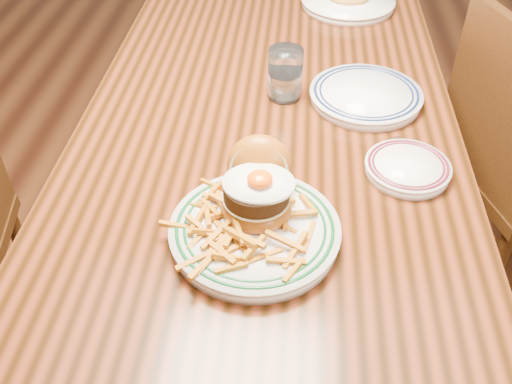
# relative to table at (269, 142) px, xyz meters

# --- Properties ---
(floor) EXTENTS (6.00, 6.00, 0.00)m
(floor) POSITION_rel_table_xyz_m (0.00, 0.00, -0.66)
(floor) COLOR black
(floor) RESTS_ON ground
(table) EXTENTS (0.85, 1.60, 0.75)m
(table) POSITION_rel_table_xyz_m (0.00, 0.00, 0.00)
(table) COLOR black
(table) RESTS_ON floor
(main_plate) EXTENTS (0.30, 0.31, 0.15)m
(main_plate) POSITION_rel_table_xyz_m (0.00, -0.39, 0.13)
(main_plate) COLOR white
(main_plate) RESTS_ON table
(side_plate) EXTENTS (0.17, 0.18, 0.03)m
(side_plate) POSITION_rel_table_xyz_m (0.29, -0.20, 0.10)
(side_plate) COLOR white
(side_plate) RESTS_ON table
(rear_plate) EXTENTS (0.26, 0.26, 0.03)m
(rear_plate) POSITION_rel_table_xyz_m (0.22, 0.06, 0.10)
(rear_plate) COLOR white
(rear_plate) RESTS_ON table
(water_glass) EXTENTS (0.08, 0.08, 0.12)m
(water_glass) POSITION_rel_table_xyz_m (0.03, 0.07, 0.14)
(water_glass) COLOR white
(water_glass) RESTS_ON table
(far_plate) EXTENTS (0.28, 0.28, 0.05)m
(far_plate) POSITION_rel_table_xyz_m (0.20, 0.59, 0.10)
(far_plate) COLOR white
(far_plate) RESTS_ON table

